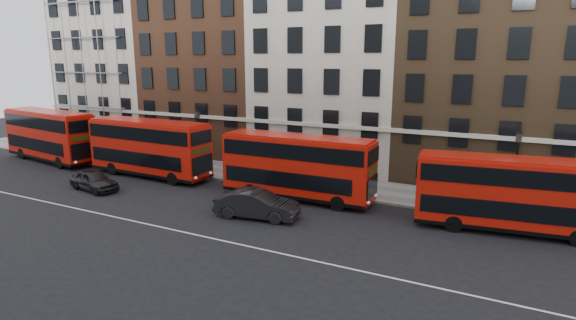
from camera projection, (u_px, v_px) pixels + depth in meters
The scene contains 14 objects.
ground at pixel (220, 224), 26.11m from camera, with size 120.00×120.00×0.00m, color black.
pavement at pixel (299, 180), 35.20m from camera, with size 80.00×5.00×0.15m, color slate.
kerb at pixel (284, 188), 33.03m from camera, with size 80.00×0.30×0.16m, color gray.
road_centre_line at pixel (199, 235), 24.38m from camera, with size 70.00×0.12×0.01m, color white.
building_terrace at pixel (333, 49), 39.51m from camera, with size 64.00×11.95×22.00m.
bus_a at pixel (49, 134), 41.70m from camera, with size 11.50×4.21×4.72m.
bus_b at pixel (149, 147), 36.20m from camera, with size 10.99×2.93×4.59m.
bus_c at pixel (297, 166), 30.26m from camera, with size 10.49×2.73×4.39m.
bus_d at pixel (510, 193), 24.46m from camera, with size 10.14×3.68×4.17m.
car_rear at pixel (94, 180), 32.70m from camera, with size 1.73×4.30×1.46m, color black.
car_front at pixel (257, 204), 26.96m from camera, with size 1.77×5.08×1.67m, color black.
lamp_post_left at pixel (198, 138), 36.67m from camera, with size 0.44×0.44×5.33m.
lamp_post_right at pixel (515, 170), 26.04m from camera, with size 0.44×0.44×5.33m.
iron_railings at pixel (311, 167), 36.98m from camera, with size 6.60×0.06×1.00m, color black, non-canonical shape.
Camera 1 is at (14.82, -20.11, 9.35)m, focal length 28.00 mm.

